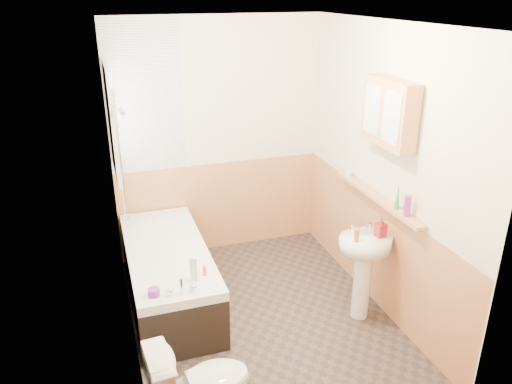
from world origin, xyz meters
TOP-DOWN VIEW (x-y plane):
  - floor at (0.00, 0.00)m, footprint 2.80×2.80m
  - ceiling at (0.00, 0.00)m, footprint 2.80×2.80m
  - wall_back at (0.00, 1.41)m, footprint 2.20×0.02m
  - wall_front at (0.00, -1.41)m, footprint 2.20×0.02m
  - wall_left at (-1.11, 0.00)m, footprint 0.02×2.80m
  - wall_right at (1.11, 0.00)m, footprint 0.02×2.80m
  - wainscot_right at (1.09, 0.00)m, footprint 0.01×2.80m
  - wainscot_front at (0.00, -1.39)m, footprint 2.20×0.01m
  - wainscot_back at (0.00, 1.39)m, footprint 2.20×0.01m
  - tile_cladding_left at (-1.09, 0.00)m, footprint 0.01×2.80m
  - tile_return_back at (-0.73, 1.39)m, footprint 0.75×0.01m
  - window at (-1.06, 0.95)m, footprint 0.03×0.79m
  - bathtub at (-0.73, 0.51)m, footprint 0.70×1.71m
  - shower_riser at (-1.04, 0.47)m, footprint 0.10×0.08m
  - sink at (0.84, -0.25)m, footprint 0.46×0.37m
  - pine_shelf at (1.04, -0.05)m, footprint 0.10×1.30m
  - medicine_cabinet at (1.01, -0.15)m, footprint 0.15×0.59m
  - foam_can at (1.04, -0.49)m, footprint 0.05×0.05m
  - green_bottle at (1.04, -0.35)m, footprint 0.06×0.06m
  - black_jar at (1.04, 0.47)m, footprint 0.07×0.07m
  - soap_bottle at (0.96, -0.28)m, footprint 0.10×0.18m
  - clear_bottle at (0.72, -0.30)m, footprint 0.05×0.05m
  - blue_gel at (-0.60, -0.09)m, footprint 0.06×0.05m
  - cream_jar at (-0.94, -0.20)m, footprint 0.11×0.11m
  - orange_bottle at (-0.50, -0.04)m, footprint 0.03×0.03m

SIDE VIEW (x-z plane):
  - floor at x=0.00m, z-range 0.00..0.00m
  - bathtub at x=-0.73m, z-range -0.06..0.64m
  - wainscot_right at x=1.09m, z-range 0.00..1.00m
  - wainscot_front at x=0.00m, z-range 0.00..1.00m
  - wainscot_back at x=0.00m, z-range 0.00..1.00m
  - sink at x=0.84m, z-range 0.12..1.01m
  - cream_jar at x=-0.94m, z-range 0.55..0.61m
  - orange_bottle at x=-0.50m, z-range 0.55..0.64m
  - blue_gel at x=-0.60m, z-range 0.55..0.76m
  - soap_bottle at x=0.96m, z-range 0.79..0.87m
  - clear_bottle at x=0.72m, z-range 0.79..0.90m
  - pine_shelf at x=1.04m, z-range 1.03..1.06m
  - black_jar at x=1.04m, z-range 1.06..1.10m
  - foam_can at x=1.04m, z-range 1.06..1.23m
  - green_bottle at x=1.04m, z-range 1.06..1.27m
  - wall_back at x=0.00m, z-range 0.00..2.50m
  - wall_front at x=0.00m, z-range 0.00..2.50m
  - wall_left at x=-1.11m, z-range 0.00..2.50m
  - wall_right at x=1.11m, z-range 0.00..2.50m
  - tile_cladding_left at x=-1.09m, z-range 0.00..2.50m
  - shower_riser at x=-1.04m, z-range 0.99..2.12m
  - window at x=-1.06m, z-range 1.15..2.15m
  - tile_return_back at x=-0.73m, z-range 1.00..2.50m
  - medicine_cabinet at x=1.01m, z-range 1.55..2.08m
  - ceiling at x=0.00m, z-range 2.50..2.50m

